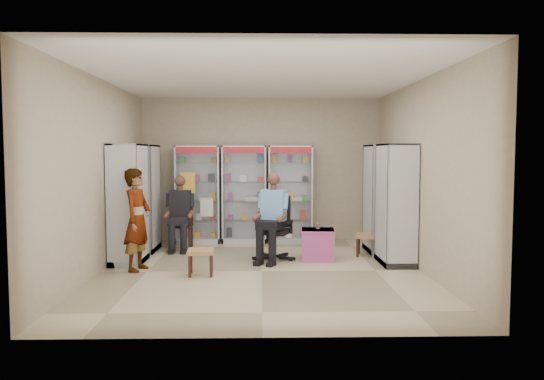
{
  "coord_description": "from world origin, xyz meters",
  "views": [
    {
      "loc": [
        -0.02,
        -8.19,
        1.85
      ],
      "look_at": [
        0.18,
        0.7,
        1.23
      ],
      "focal_mm": 35.0,
      "sensor_mm": 36.0,
      "label": 1
    }
  ],
  "objects_px": {
    "standing_man": "(137,220)",
    "office_chair": "(274,228)",
    "wooden_chair": "(181,225)",
    "cabinet_back_mid": "(244,194)",
    "cabinet_right_near": "(396,204)",
    "cabinet_left_far": "(143,198)",
    "pink_trunk": "(318,245)",
    "seated_shopkeeper": "(274,220)",
    "woven_stool_a": "(367,245)",
    "cabinet_back_left": "(198,194)",
    "cabinet_right_far": "(381,199)",
    "woven_stool_b": "(201,262)",
    "cabinet_left_near": "(129,204)",
    "cabinet_back_right": "(290,194)"
  },
  "relations": [
    {
      "from": "cabinet_right_near",
      "to": "seated_shopkeeper",
      "type": "xyz_separation_m",
      "value": [
        -2.01,
        0.33,
        -0.29
      ]
    },
    {
      "from": "wooden_chair",
      "to": "woven_stool_b",
      "type": "relative_size",
      "value": 2.39
    },
    {
      "from": "cabinet_back_left",
      "to": "cabinet_left_far",
      "type": "height_order",
      "value": "same"
    },
    {
      "from": "standing_man",
      "to": "seated_shopkeeper",
      "type": "bearing_deg",
      "value": -58.15
    },
    {
      "from": "cabinet_right_near",
      "to": "pink_trunk",
      "type": "distance_m",
      "value": 1.5
    },
    {
      "from": "cabinet_right_far",
      "to": "cabinet_left_far",
      "type": "height_order",
      "value": "same"
    },
    {
      "from": "office_chair",
      "to": "cabinet_back_left",
      "type": "bearing_deg",
      "value": 150.78
    },
    {
      "from": "woven_stool_a",
      "to": "standing_man",
      "type": "distance_m",
      "value": 4.05
    },
    {
      "from": "seated_shopkeeper",
      "to": "cabinet_back_right",
      "type": "bearing_deg",
      "value": 99.97
    },
    {
      "from": "cabinet_right_near",
      "to": "cabinet_left_near",
      "type": "xyz_separation_m",
      "value": [
        -4.46,
        0.2,
        0.0
      ]
    },
    {
      "from": "cabinet_back_left",
      "to": "cabinet_back_mid",
      "type": "xyz_separation_m",
      "value": [
        0.95,
        0.0,
        0.0
      ]
    },
    {
      "from": "pink_trunk",
      "to": "standing_man",
      "type": "xyz_separation_m",
      "value": [
        -2.93,
        -0.76,
        0.54
      ]
    },
    {
      "from": "cabinet_right_near",
      "to": "woven_stool_b",
      "type": "height_order",
      "value": "cabinet_right_near"
    },
    {
      "from": "cabinet_left_near",
      "to": "office_chair",
      "type": "xyz_separation_m",
      "value": [
        2.45,
        0.18,
        -0.44
      ]
    },
    {
      "from": "cabinet_left_far",
      "to": "pink_trunk",
      "type": "height_order",
      "value": "cabinet_left_far"
    },
    {
      "from": "cabinet_back_mid",
      "to": "cabinet_left_far",
      "type": "distance_m",
      "value": 2.1
    },
    {
      "from": "cabinet_right_near",
      "to": "standing_man",
      "type": "xyz_separation_m",
      "value": [
        -4.18,
        -0.4,
        -0.2
      ]
    },
    {
      "from": "cabinet_right_far",
      "to": "standing_man",
      "type": "distance_m",
      "value": 4.44
    },
    {
      "from": "cabinet_back_mid",
      "to": "seated_shopkeeper",
      "type": "relative_size",
      "value": 1.41
    },
    {
      "from": "woven_stool_b",
      "to": "seated_shopkeeper",
      "type": "bearing_deg",
      "value": 43.51
    },
    {
      "from": "office_chair",
      "to": "cabinet_left_near",
      "type": "bearing_deg",
      "value": -154.33
    },
    {
      "from": "wooden_chair",
      "to": "seated_shopkeeper",
      "type": "xyz_separation_m",
      "value": [
        1.77,
        -1.17,
        0.24
      ]
    },
    {
      "from": "pink_trunk",
      "to": "standing_man",
      "type": "distance_m",
      "value": 3.07
    },
    {
      "from": "seated_shopkeeper",
      "to": "woven_stool_b",
      "type": "xyz_separation_m",
      "value": [
        -1.14,
        -1.08,
        -0.51
      ]
    },
    {
      "from": "cabinet_right_near",
      "to": "seated_shopkeeper",
      "type": "distance_m",
      "value": 2.06
    },
    {
      "from": "office_chair",
      "to": "seated_shopkeeper",
      "type": "distance_m",
      "value": 0.16
    },
    {
      "from": "cabinet_right_far",
      "to": "woven_stool_b",
      "type": "distance_m",
      "value": 3.74
    },
    {
      "from": "office_chair",
      "to": "pink_trunk",
      "type": "height_order",
      "value": "office_chair"
    },
    {
      "from": "cabinet_back_mid",
      "to": "office_chair",
      "type": "height_order",
      "value": "cabinet_back_mid"
    },
    {
      "from": "woven_stool_b",
      "to": "standing_man",
      "type": "bearing_deg",
      "value": 161.06
    },
    {
      "from": "cabinet_back_left",
      "to": "cabinet_right_near",
      "type": "bearing_deg",
      "value": -32.28
    },
    {
      "from": "cabinet_left_far",
      "to": "wooden_chair",
      "type": "relative_size",
      "value": 2.13
    },
    {
      "from": "pink_trunk",
      "to": "wooden_chair",
      "type": "bearing_deg",
      "value": 155.82
    },
    {
      "from": "cabinet_left_near",
      "to": "seated_shopkeeper",
      "type": "height_order",
      "value": "cabinet_left_near"
    },
    {
      "from": "cabinet_right_near",
      "to": "cabinet_left_far",
      "type": "relative_size",
      "value": 1.0
    },
    {
      "from": "seated_shopkeeper",
      "to": "pink_trunk",
      "type": "xyz_separation_m",
      "value": [
        0.76,
        0.03,
        -0.44
      ]
    },
    {
      "from": "standing_man",
      "to": "cabinet_left_near",
      "type": "bearing_deg",
      "value": 38.48
    },
    {
      "from": "standing_man",
      "to": "office_chair",
      "type": "bearing_deg",
      "value": -56.97
    },
    {
      "from": "cabinet_right_far",
      "to": "cabinet_right_near",
      "type": "distance_m",
      "value": 1.1
    },
    {
      "from": "cabinet_back_left",
      "to": "office_chair",
      "type": "distance_m",
      "value": 2.43
    },
    {
      "from": "cabinet_left_near",
      "to": "seated_shopkeeper",
      "type": "relative_size",
      "value": 1.41
    },
    {
      "from": "cabinet_back_mid",
      "to": "woven_stool_a",
      "type": "relative_size",
      "value": 5.08
    },
    {
      "from": "cabinet_left_far",
      "to": "cabinet_back_left",
      "type": "bearing_deg",
      "value": 135.0
    },
    {
      "from": "cabinet_left_near",
      "to": "cabinet_right_far",
      "type": "bearing_deg",
      "value": 101.41
    },
    {
      "from": "cabinet_left_near",
      "to": "seated_shopkeeper",
      "type": "distance_m",
      "value": 2.47
    },
    {
      "from": "cabinet_right_far",
      "to": "seated_shopkeeper",
      "type": "bearing_deg",
      "value": 110.87
    },
    {
      "from": "wooden_chair",
      "to": "cabinet_back_mid",
      "type": "bearing_deg",
      "value": 31.31
    },
    {
      "from": "cabinet_right_far",
      "to": "woven_stool_b",
      "type": "height_order",
      "value": "cabinet_right_far"
    },
    {
      "from": "cabinet_left_far",
      "to": "pink_trunk",
      "type": "relative_size",
      "value": 3.6
    },
    {
      "from": "cabinet_left_far",
      "to": "woven_stool_b",
      "type": "xyz_separation_m",
      "value": [
        1.31,
        -2.05,
        -0.8
      ]
    }
  ]
}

